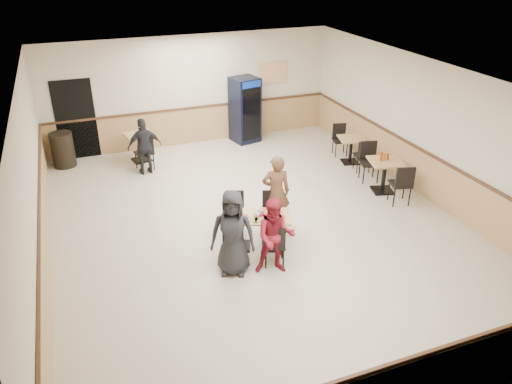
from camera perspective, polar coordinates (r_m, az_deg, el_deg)
name	(u,v)px	position (r m, az deg, el deg)	size (l,w,h in m)	color
ground	(257,225)	(10.22, 0.13, -3.76)	(10.00, 10.00, 0.00)	beige
room_shell	(286,144)	(12.70, 3.46, 5.47)	(10.00, 10.00, 10.00)	silver
main_table	(256,226)	(9.28, 0.00, -3.95)	(1.40, 1.03, 0.68)	black
main_chairs	(254,227)	(9.29, -0.28, -4.07)	(1.56, 1.77, 0.86)	black
diner_woman_left	(233,233)	(8.46, -2.68, -4.73)	(0.76, 0.50, 1.56)	#222327
diner_woman_right	(275,237)	(8.51, 2.22, -5.11)	(0.69, 0.53, 1.41)	maroon
diner_man_opposite	(276,192)	(9.81, 2.30, -0.01)	(0.56, 0.37, 1.55)	brown
lone_diner	(145,146)	(12.50, -12.62, 5.12)	(0.83, 0.35, 1.42)	#222327
tabletop_clutter	(259,216)	(9.11, 0.29, -2.78)	(1.15, 0.74, 0.12)	red
side_table_near	(385,171)	(11.71, 14.48, 2.32)	(0.88, 0.88, 0.76)	black
side_table_near_chair_south	(401,183)	(11.28, 16.19, 0.99)	(0.45, 0.45, 0.97)	black
side_table_near_chair_north	(370,162)	(12.17, 12.86, 3.35)	(0.45, 0.45, 0.97)	black
side_table_far	(351,146)	(13.12, 10.81, 5.15)	(0.77, 0.77, 0.68)	black
side_table_far_chair_south	(362,155)	(12.71, 12.05, 4.19)	(0.40, 0.40, 0.86)	black
side_table_far_chair_north	(340,140)	(13.56, 9.62, 5.88)	(0.40, 0.40, 0.86)	black
condiment_caddy	(384,157)	(11.60, 14.41, 3.94)	(0.23, 0.06, 0.20)	#9F2E0B
back_table	(140,143)	(13.35, -13.14, 5.48)	(0.82, 0.82, 0.74)	black
back_table_chair_lone	(144,152)	(12.81, -12.70, 4.50)	(0.43, 0.43, 0.94)	black
pepsi_cooler	(245,110)	(14.25, -1.26, 9.37)	(0.83, 0.83, 1.84)	black
trash_bin	(63,150)	(13.61, -21.21, 4.52)	(0.56, 0.56, 0.89)	black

